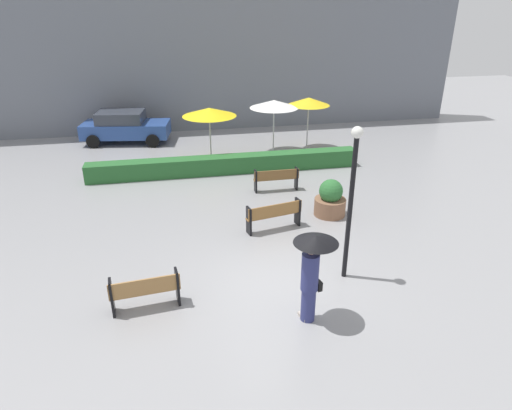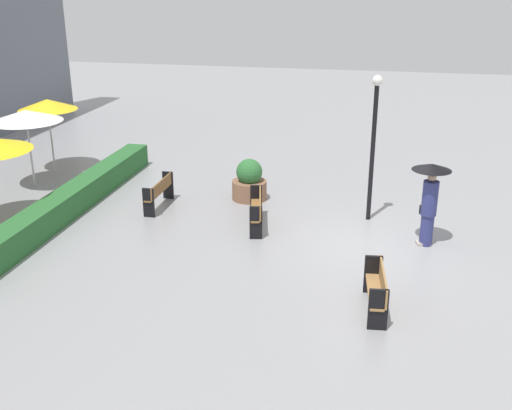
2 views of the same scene
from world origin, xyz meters
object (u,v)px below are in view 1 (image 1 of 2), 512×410
at_px(lamp_post, 352,190).
at_px(parked_car, 125,126).
at_px(patio_umbrella_yellow_far, 309,101).
at_px(bench_mid_center, 274,214).
at_px(bench_near_left, 145,290).
at_px(planter_pot, 330,200).
at_px(patio_umbrella_white, 274,104).
at_px(bench_back_row, 276,178).
at_px(pedestrian_with_umbrella, 312,267).
at_px(patio_umbrella_yellow, 209,112).

relative_size(lamp_post, parked_car, 0.89).
height_order(lamp_post, patio_umbrella_yellow_far, lamp_post).
xyz_separation_m(bench_mid_center, patio_umbrella_yellow_far, (3.50, 7.90, 1.73)).
bearing_deg(bench_near_left, planter_pot, 34.00).
relative_size(patio_umbrella_white, patio_umbrella_yellow_far, 1.00).
relative_size(bench_back_row, pedestrian_with_umbrella, 0.81).
height_order(bench_near_left, planter_pot, planter_pot).
xyz_separation_m(patio_umbrella_yellow, patio_umbrella_white, (2.99, 0.69, 0.08)).
distance_m(patio_umbrella_yellow_far, parked_car, 9.14).
distance_m(bench_near_left, parked_car, 14.03).
distance_m(bench_mid_center, patio_umbrella_yellow, 7.26).
relative_size(pedestrian_with_umbrella, patio_umbrella_yellow, 0.88).
distance_m(bench_near_left, bench_mid_center, 5.00).
height_order(pedestrian_with_umbrella, parked_car, pedestrian_with_umbrella).
distance_m(planter_pot, parked_car, 12.31).
bearing_deg(planter_pot, parked_car, 125.44).
relative_size(bench_mid_center, lamp_post, 0.46).
height_order(pedestrian_with_umbrella, patio_umbrella_yellow, patio_umbrella_yellow).
bearing_deg(bench_near_left, pedestrian_with_umbrella, -16.91).
height_order(bench_mid_center, parked_car, parked_car).
bearing_deg(patio_umbrella_yellow_far, bench_back_row, -119.02).
bearing_deg(patio_umbrella_yellow_far, bench_near_left, -123.17).
relative_size(bench_mid_center, parked_car, 0.41).
distance_m(bench_near_left, patio_umbrella_yellow_far, 13.45).
bearing_deg(bench_mid_center, pedestrian_with_umbrella, -93.08).
xyz_separation_m(lamp_post, patio_umbrella_white, (0.62, 10.53, -0.15)).
xyz_separation_m(patio_umbrella_yellow, parked_car, (-3.87, 3.75, -1.37)).
relative_size(bench_mid_center, patio_umbrella_white, 0.74).
distance_m(bench_back_row, patio_umbrella_yellow, 4.72).
distance_m(bench_near_left, patio_umbrella_white, 12.38).
xyz_separation_m(pedestrian_with_umbrella, parked_car, (-4.84, 15.05, -0.52)).
xyz_separation_m(bench_near_left, patio_umbrella_yellow, (2.59, 10.22, 1.69)).
bearing_deg(bench_back_row, patio_umbrella_yellow, 117.20).
xyz_separation_m(bench_back_row, parked_car, (-5.89, 7.66, 0.31)).
height_order(bench_back_row, pedestrian_with_umbrella, pedestrian_with_umbrella).
relative_size(patio_umbrella_yellow_far, parked_car, 0.55).
bearing_deg(bench_near_left, bench_mid_center, 40.67).
bearing_deg(planter_pot, lamp_post, -104.03).
relative_size(pedestrian_with_umbrella, patio_umbrella_yellow_far, 0.85).
height_order(bench_mid_center, planter_pot, planter_pot).
relative_size(lamp_post, patio_umbrella_yellow, 1.66).
bearing_deg(pedestrian_with_umbrella, patio_umbrella_yellow, 94.91).
relative_size(patio_umbrella_yellow, patio_umbrella_white, 0.97).
bearing_deg(pedestrian_with_umbrella, lamp_post, 46.32).
relative_size(pedestrian_with_umbrella, lamp_post, 0.53).
bearing_deg(bench_near_left, lamp_post, 4.42).
bearing_deg(parked_car, pedestrian_with_umbrella, -72.16).
height_order(patio_umbrella_white, patio_umbrella_yellow_far, same).
height_order(patio_umbrella_yellow, patio_umbrella_white, patio_umbrella_white).
distance_m(bench_back_row, pedestrian_with_umbrella, 7.51).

